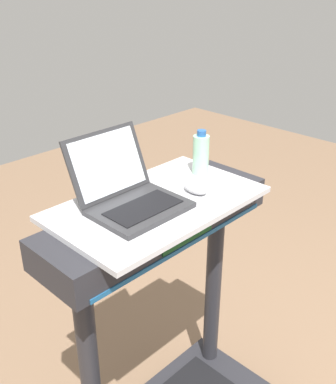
# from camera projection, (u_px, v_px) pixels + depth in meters

# --- Properties ---
(desk_board) EXTENTS (0.73, 0.44, 0.02)m
(desk_board) POSITION_uv_depth(u_px,v_px,m) (158.00, 203.00, 1.57)
(desk_board) COLOR silver
(desk_board) RESTS_ON treadmill_base
(laptop) EXTENTS (0.30, 0.32, 0.23)m
(laptop) POSITION_uv_depth(u_px,v_px,m) (129.00, 193.00, 1.51)
(laptop) COLOR #2D2D30
(laptop) RESTS_ON desk_board
(computer_mouse) EXTENTS (0.07, 0.10, 0.03)m
(computer_mouse) POSITION_uv_depth(u_px,v_px,m) (195.00, 188.00, 1.61)
(computer_mouse) COLOR #B2B2B7
(computer_mouse) RESTS_ON desk_board
(water_bottle) EXTENTS (0.06, 0.06, 0.17)m
(water_bottle) POSITION_uv_depth(u_px,v_px,m) (201.00, 154.00, 1.74)
(water_bottle) COLOR #9EDBB2
(water_bottle) RESTS_ON desk_board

